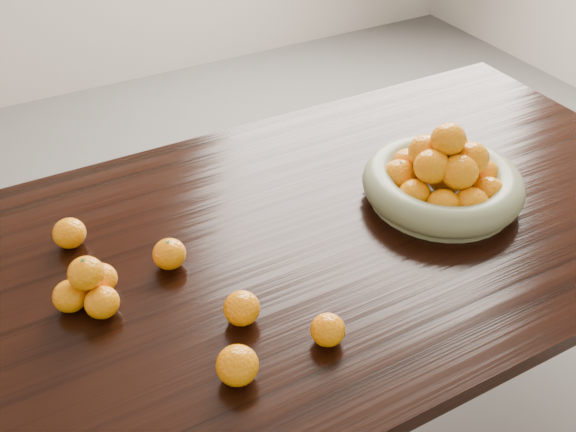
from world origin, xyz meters
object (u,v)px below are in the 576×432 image
dining_table (292,267)px  orange_pyramid (90,287)px  loose_orange_0 (169,254)px  fruit_bowl (443,179)px

dining_table → orange_pyramid: 0.46m
orange_pyramid → loose_orange_0: 0.17m
dining_table → loose_orange_0: bearing=171.8°
fruit_bowl → dining_table: bearing=174.1°
orange_pyramid → loose_orange_0: size_ratio=1.90×
fruit_bowl → loose_orange_0: (-0.65, 0.08, -0.02)m
dining_table → loose_orange_0: 0.30m
dining_table → fruit_bowl: (0.38, -0.04, 0.14)m
orange_pyramid → loose_orange_0: (0.17, 0.03, -0.01)m
dining_table → fruit_bowl: 0.41m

